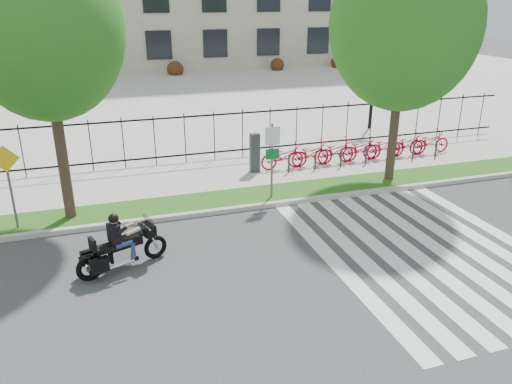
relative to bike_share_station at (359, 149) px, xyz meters
name	(u,v)px	position (x,y,z in m)	size (l,w,h in m)	color
ground	(256,279)	(-6.72, -7.20, -0.65)	(120.00, 120.00, 0.00)	#38383A
curb	(216,212)	(-6.72, -3.10, -0.58)	(60.00, 0.20, 0.15)	#AAA8A0
grass_verge	(210,202)	(-6.72, -2.25, -0.58)	(60.00, 1.50, 0.15)	#275A16
sidewalk	(195,177)	(-6.72, 0.25, -0.58)	(60.00, 3.50, 0.15)	#A2A198
plaza	(144,96)	(-6.72, 17.80, -0.60)	(80.00, 34.00, 0.10)	#A2A198
crosswalk_stripes	(424,250)	(-1.90, -7.20, -0.65)	(5.70, 8.00, 0.01)	silver
iron_fence	(185,138)	(-6.72, 2.00, 0.50)	(30.00, 0.06, 2.00)	black
lamp_post_right	(374,66)	(3.28, 4.80, 2.55)	(1.06, 0.70, 4.25)	black
street_tree_1	(43,30)	(-11.07, -2.25, 4.94)	(4.29, 4.29, 7.93)	#32251B
street_tree_2	(405,24)	(0.05, -2.25, 4.90)	(4.99, 4.99, 8.29)	#32251B
bike_share_station	(359,149)	(0.00, 0.00, 0.00)	(8.93, 0.87, 1.50)	#2D2D33
sign_pole_regulatory	(272,151)	(-4.68, -2.62, 1.09)	(0.50, 0.09, 2.50)	#59595B
sign_pole_warning	(8,176)	(-12.52, -2.62, 1.09)	(0.78, 0.09, 2.49)	#59595B
motorcycle_rider	(122,246)	(-9.74, -5.70, -0.03)	(2.31, 1.19, 1.86)	black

